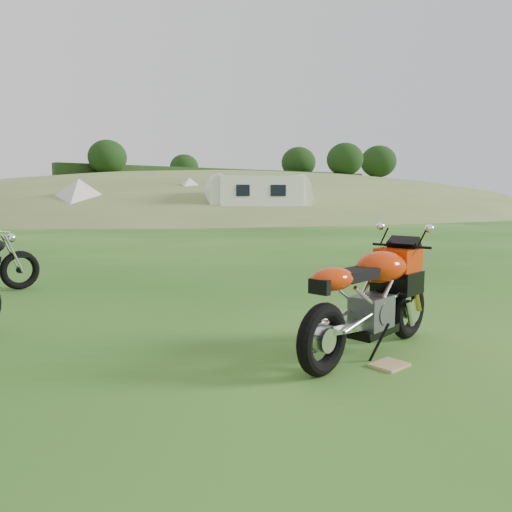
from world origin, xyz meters
TOP-DOWN VIEW (x-y plane):
  - ground at (0.00, 0.00)m, footprint 120.00×120.00m
  - hillside at (24.00, 40.00)m, footprint 80.00×64.00m
  - hedgerow at (24.00, 40.00)m, footprint 36.00×1.20m
  - sport_motorcycle at (-0.33, -2.00)m, footprint 1.94×0.89m
  - plywood_board at (-0.43, -2.31)m, footprint 0.31×0.26m
  - tent_mid at (3.47, 22.20)m, footprint 3.55×3.55m
  - tent_right at (9.63, 21.62)m, footprint 3.32×3.32m
  - caravan at (11.30, 16.98)m, footprint 5.89×4.16m

SIDE VIEW (x-z plane):
  - ground at x=0.00m, z-range 0.00..0.00m
  - hillside at x=24.00m, z-range -4.00..4.00m
  - hedgerow at x=24.00m, z-range -4.30..4.30m
  - plywood_board at x=-0.43m, z-range 0.00..0.02m
  - sport_motorcycle at x=-0.33m, z-range 0.00..1.13m
  - tent_mid at x=3.47m, z-range 0.00..2.46m
  - caravan at x=11.30m, z-range 0.00..2.52m
  - tent_right at x=9.63m, z-range 0.00..2.56m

